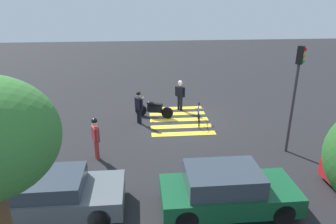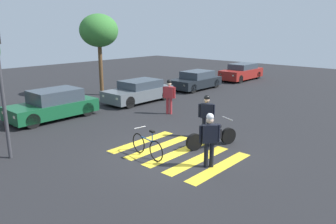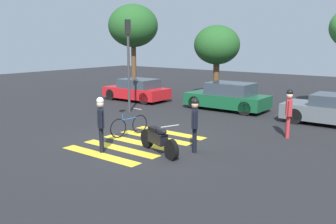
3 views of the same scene
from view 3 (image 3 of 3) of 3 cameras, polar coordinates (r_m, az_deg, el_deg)
ground_plane at (r=12.88m, az=-4.60°, el=-4.77°), size 60.00×60.00×0.00m
police_motorcycle at (r=11.54m, az=-1.51°, el=-4.26°), size 2.05×0.98×1.03m
leaning_bicycle at (r=13.79m, az=-6.07°, el=-2.06°), size 0.46×1.72×1.02m
officer_on_foot at (r=11.60m, az=4.18°, el=-1.43°), size 0.42×0.57×1.74m
officer_by_motorcycle at (r=11.76m, az=-10.41°, el=-1.32°), size 0.53×0.47×1.77m
pedestrian_bystander at (r=14.00m, az=18.26°, el=0.33°), size 0.37×0.63×1.79m
crosswalk_stripes at (r=12.88m, az=-4.60°, el=-4.75°), size 3.13×4.05×0.01m
car_red_convertible at (r=21.93m, az=-4.85°, el=3.41°), size 3.92×1.84×1.30m
car_green_compact at (r=19.07m, az=9.27°, el=2.32°), size 4.20×1.83×1.42m
traffic_light_pole at (r=18.12m, az=-6.20°, el=9.37°), size 0.35×0.33×4.50m
street_tree_near at (r=26.79m, az=-5.44°, el=13.15°), size 3.52×3.52×6.07m
street_tree_mid at (r=22.69m, az=7.60°, el=10.21°), size 2.77×2.77×4.45m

